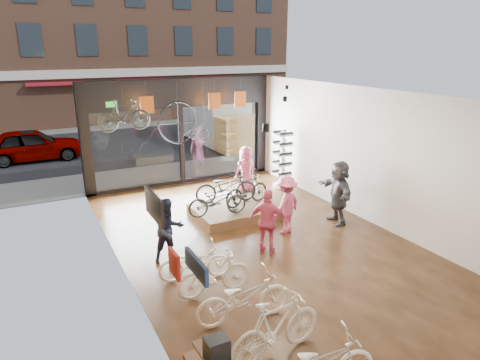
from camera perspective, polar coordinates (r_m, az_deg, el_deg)
ground_plane at (r=11.11m, az=3.21°, el=-8.71°), size 7.00×12.00×0.04m
ceiling at (r=10.04m, az=3.59°, el=11.38°), size 7.00×12.00×0.04m
wall_left at (r=9.21m, az=-15.84°, el=-2.10°), size 0.04×12.00×3.80m
wall_right at (r=12.53m, az=17.41°, el=2.89°), size 0.04×12.00×3.80m
storefront at (r=15.72m, az=-7.88°, el=6.37°), size 7.00×0.26×3.80m
exit_sign at (r=14.81m, az=-16.79°, el=9.63°), size 0.35×0.06×0.18m
street_road at (r=24.60m, az=-14.85°, el=5.40°), size 30.00×18.00×0.02m
sidewalk_near at (r=17.26m, az=-8.98°, el=1.02°), size 30.00×2.40×0.12m
sidewalk_far at (r=28.45m, az=-16.70°, el=6.96°), size 30.00×2.00×0.12m
opposite_building at (r=30.57m, az=-18.88°, el=20.55°), size 26.00×5.00×14.00m
street_car at (r=20.98m, az=-26.04°, el=4.23°), size 4.22×1.70×1.44m
box_truck at (r=21.88m, az=-2.38°, el=7.87°), size 2.10×6.31×2.49m
floor_bike_1 at (r=7.31m, az=4.85°, el=-18.98°), size 1.84×0.71×1.08m
floor_bike_2 at (r=8.09m, az=0.50°, el=-15.41°), size 1.89×0.84×0.96m
floor_bike_3 at (r=8.86m, az=-3.44°, el=-12.38°), size 1.59×0.53×0.94m
floor_bike_4 at (r=9.45m, az=-6.04°, el=-10.83°), size 1.65×0.89×0.83m
display_platform at (r=12.82m, az=-0.70°, el=-4.19°), size 2.40×1.80×0.30m
display_bike_left at (r=11.99m, az=-3.04°, el=-2.76°), size 1.74×0.82×0.88m
display_bike_mid at (r=12.74m, az=0.93°, el=-1.32°), size 1.64×0.75×0.95m
display_bike_right at (r=12.96m, az=-1.88°, el=-0.92°), size 1.98×1.05×0.99m
customer_1 at (r=10.15m, az=-9.46°, el=-6.61°), size 0.83×0.68×1.56m
customer_2 at (r=10.37m, az=3.73°, el=-5.59°), size 0.98×0.95×1.64m
customer_3 at (r=11.53m, az=6.15°, el=-3.33°), size 1.18×0.93×1.61m
customer_4 at (r=14.66m, az=0.79°, el=1.37°), size 0.85×0.60×1.63m
customer_5 at (r=12.41m, az=12.99°, el=-1.60°), size 0.91×1.78×1.84m
sunglasses_rack at (r=15.24m, az=5.64°, el=2.76°), size 0.71×0.62×2.07m
wall_merch at (r=6.44m, az=-7.23°, el=-16.43°), size 0.40×2.40×2.60m
penny_farthing at (r=13.91m, az=-7.12°, el=7.47°), size 1.68×0.06×1.34m
hung_bike at (r=13.20m, az=-15.20°, el=8.35°), size 1.61×0.58×0.95m
jersey_left at (r=14.37m, az=-12.30°, el=9.75°), size 0.45×0.03×0.55m
jersey_mid at (r=15.17m, az=-3.41°, el=10.50°), size 0.45×0.03×0.55m
jersey_right at (r=15.61m, az=0.03°, el=10.72°), size 0.45×0.03×0.55m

